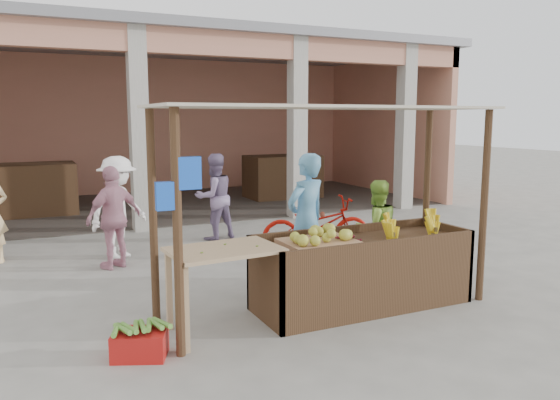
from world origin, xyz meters
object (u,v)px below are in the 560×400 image
fruit_stall (362,273)px  motorcycle (316,225)px  red_crate (140,344)px  vendor_green (376,227)px  side_table (224,262)px  vendor_blue (306,215)px

fruit_stall → motorcycle: motorcycle is taller
red_crate → vendor_green: 3.80m
side_table → red_crate: (-0.94, -0.24, -0.64)m
vendor_green → vendor_blue: bearing=-2.9°
fruit_stall → red_crate: 2.74m
side_table → motorcycle: motorcycle is taller
motorcycle → vendor_blue: bearing=159.0°
red_crate → vendor_green: size_ratio=0.34×
fruit_stall → vendor_blue: size_ratio=1.36×
vendor_blue → side_table: bearing=16.5°
vendor_green → fruit_stall: bearing=51.8°
fruit_stall → vendor_blue: 1.20m
fruit_stall → motorcycle: size_ratio=1.35×
vendor_blue → motorcycle: vendor_blue is taller
side_table → vendor_green: size_ratio=0.81×
fruit_stall → vendor_blue: bearing=101.2°
vendor_green → red_crate: bearing=23.5°
vendor_blue → motorcycle: size_ratio=0.99×
side_table → motorcycle: (2.46, 2.46, -0.27)m
vendor_blue → vendor_green: size_ratio=1.30×
fruit_stall → vendor_blue: (-0.21, 1.04, 0.55)m
vendor_green → side_table: bearing=25.2°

